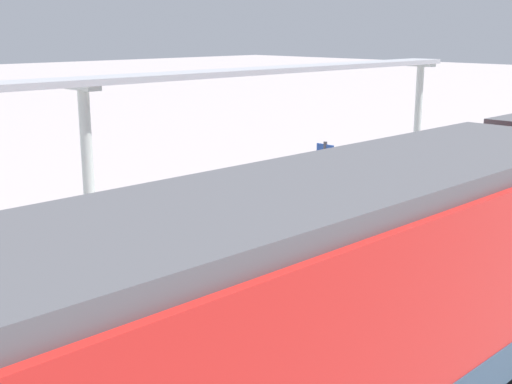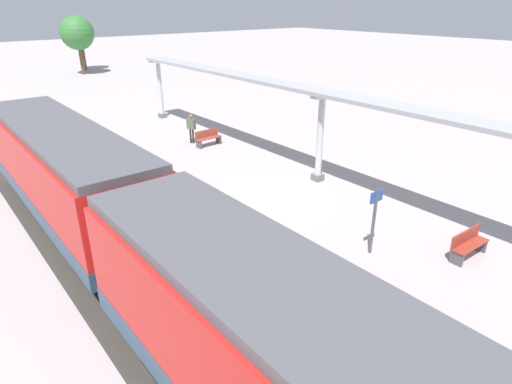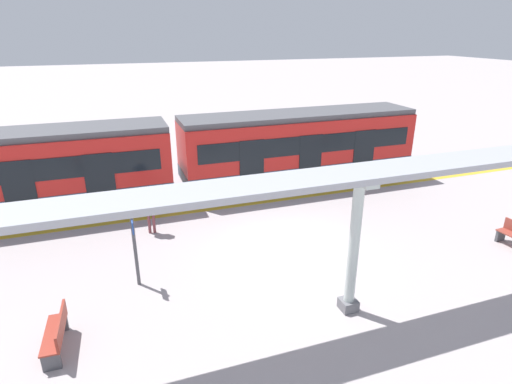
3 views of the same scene
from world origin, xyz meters
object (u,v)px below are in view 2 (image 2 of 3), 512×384
at_px(train_far_carriage, 66,173).
at_px(canopy_pillar_third, 160,89).
at_px(passenger_by_the_benches, 191,125).
at_px(bench_near_end, 208,138).
at_px(bench_mid_platform, 468,244).
at_px(passenger_waiting_near_edge, 277,248).
at_px(canopy_pillar_second, 320,138).
at_px(platform_info_sign, 374,215).

xyz_separation_m(train_far_carriage, canopy_pillar_third, (9.64, 11.60, 0.10)).
bearing_deg(passenger_by_the_benches, bench_near_end, -63.38).
relative_size(bench_mid_platform, passenger_waiting_near_edge, 0.90).
xyz_separation_m(canopy_pillar_second, passenger_waiting_near_edge, (-6.41, -4.49, -0.86)).
bearing_deg(canopy_pillar_second, train_far_carriage, 163.25).
bearing_deg(canopy_pillar_second, bench_mid_platform, -97.62).
height_order(bench_near_end, passenger_waiting_near_edge, passenger_waiting_near_edge).
height_order(train_far_carriage, bench_mid_platform, train_far_carriage).
xyz_separation_m(canopy_pillar_second, passenger_by_the_benches, (-1.45, 8.25, -0.91)).
height_order(train_far_carriage, passenger_by_the_benches, train_far_carriage).
bearing_deg(passenger_by_the_benches, passenger_waiting_near_edge, -111.30).
height_order(canopy_pillar_third, bench_near_end, canopy_pillar_third).
relative_size(canopy_pillar_third, bench_mid_platform, 2.50).
distance_m(canopy_pillar_second, platform_info_sign, 6.13).
bearing_deg(canopy_pillar_second, passenger_by_the_benches, 99.94).
bearing_deg(passenger_by_the_benches, canopy_pillar_third, 76.98).
relative_size(bench_near_end, platform_info_sign, 0.69).
xyz_separation_m(bench_near_end, passenger_by_the_benches, (-0.46, 0.93, 0.58)).
height_order(canopy_pillar_third, bench_mid_platform, canopy_pillar_third).
distance_m(train_far_carriage, passenger_by_the_benches, 9.82).
relative_size(train_far_carriage, bench_near_end, 7.38).
bearing_deg(passenger_waiting_near_edge, canopy_pillar_third, 71.34).
distance_m(train_far_carriage, platform_info_sign, 10.45).
height_order(canopy_pillar_second, passenger_by_the_benches, canopy_pillar_second).
xyz_separation_m(train_far_carriage, bench_mid_platform, (8.67, -10.15, -1.38)).
xyz_separation_m(platform_info_sign, passenger_by_the_benches, (1.67, 13.49, -0.31)).
bearing_deg(platform_info_sign, train_far_carriage, 128.70).
bearing_deg(bench_near_end, passenger_waiting_near_edge, -114.70).
height_order(platform_info_sign, passenger_waiting_near_edge, platform_info_sign).
height_order(bench_mid_platform, passenger_by_the_benches, passenger_by_the_benches).
distance_m(bench_mid_platform, passenger_by_the_benches, 15.51).
bearing_deg(platform_info_sign, passenger_waiting_near_edge, 167.10).
relative_size(train_far_carriage, platform_info_sign, 5.11).
bearing_deg(canopy_pillar_third, platform_info_sign, -98.97).
bearing_deg(canopy_pillar_second, bench_near_end, 97.63).
relative_size(bench_near_end, passenger_waiting_near_edge, 0.90).
bearing_deg(canopy_pillar_third, bench_near_end, -97.78).
relative_size(passenger_waiting_near_edge, passenger_by_the_benches, 1.04).
height_order(train_far_carriage, canopy_pillar_second, canopy_pillar_second).
bearing_deg(passenger_by_the_benches, bench_mid_platform, -88.24).
bearing_deg(bench_near_end, passenger_by_the_benches, 116.62).
bearing_deg(bench_mid_platform, passenger_waiting_near_edge, 153.09).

